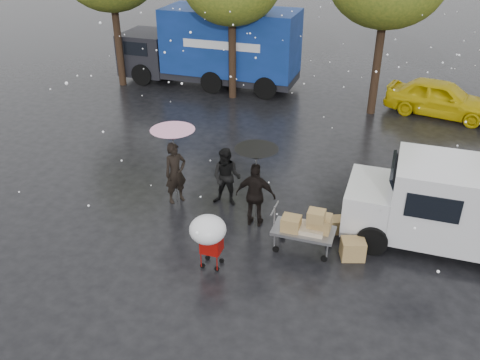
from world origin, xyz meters
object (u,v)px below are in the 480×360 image
(white_van, at_px, (457,205))
(yellow_taxi, at_px, (441,98))
(person_black, at_px, (256,195))
(vendor_cart, at_px, (307,225))
(shopping_cart, at_px, (208,232))
(blue_truck, at_px, (214,47))
(person_pink, at_px, (176,173))

(white_van, height_order, yellow_taxi, white_van)
(person_black, xyz_separation_m, vendor_cart, (1.53, -0.70, -0.17))
(shopping_cart, bearing_deg, white_van, 28.00)
(blue_truck, bearing_deg, vendor_cart, -59.05)
(person_pink, relative_size, vendor_cart, 1.19)
(vendor_cart, distance_m, yellow_taxi, 11.11)
(person_black, relative_size, yellow_taxi, 0.42)
(vendor_cart, distance_m, shopping_cart, 2.49)
(blue_truck, bearing_deg, yellow_taxi, -4.41)
(person_pink, distance_m, person_black, 2.54)
(person_pink, height_order, white_van, white_van)
(person_pink, relative_size, white_van, 0.37)
(blue_truck, xyz_separation_m, yellow_taxi, (9.99, -0.77, -1.03))
(person_black, bearing_deg, white_van, -176.15)
(vendor_cart, bearing_deg, blue_truck, 120.95)
(white_van, bearing_deg, vendor_cart, -157.87)
(shopping_cart, height_order, yellow_taxi, shopping_cart)
(vendor_cart, xyz_separation_m, yellow_taxi, (3.14, 10.66, -0.00))
(person_pink, bearing_deg, vendor_cart, -69.04)
(yellow_taxi, bearing_deg, shopping_cart, 169.18)
(person_pink, xyz_separation_m, white_van, (7.38, 0.22, 0.26))
(person_pink, height_order, blue_truck, blue_truck)
(shopping_cart, bearing_deg, person_black, 78.28)
(person_black, height_order, vendor_cart, person_black)
(shopping_cart, xyz_separation_m, yellow_taxi, (5.12, 12.13, -0.34))
(person_black, distance_m, vendor_cart, 1.69)
(person_black, distance_m, blue_truck, 12.01)
(shopping_cart, distance_m, blue_truck, 13.80)
(white_van, bearing_deg, shopping_cart, -152.00)
(shopping_cart, height_order, blue_truck, blue_truck)
(vendor_cart, bearing_deg, person_black, 155.34)
(blue_truck, height_order, yellow_taxi, blue_truck)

